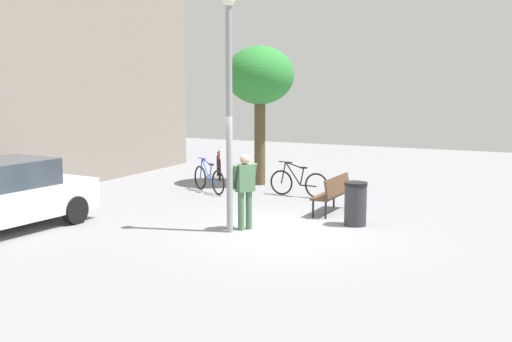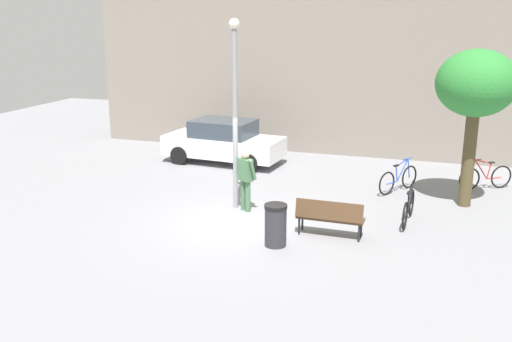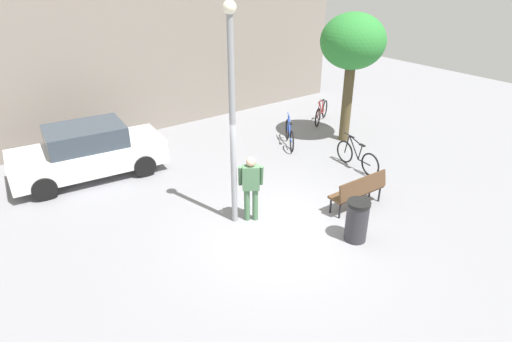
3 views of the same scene
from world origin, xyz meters
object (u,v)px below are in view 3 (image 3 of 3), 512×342
(park_bench, at_px, (359,189))
(bicycle_black, at_px, (357,157))
(lamppost, at_px, (232,107))
(bicycle_red, at_px, (321,112))
(person_by_lamppost, at_px, (251,185))
(parked_car_white, at_px, (88,152))
(trash_bin, at_px, (357,221))
(bicycle_blue, at_px, (290,134))
(plaza_tree, at_px, (353,44))

(park_bench, height_order, bicycle_black, bicycle_black)
(lamppost, xyz_separation_m, park_bench, (2.86, -1.38, -2.35))
(bicycle_red, bearing_deg, person_by_lamppost, -146.98)
(park_bench, relative_size, parked_car_white, 0.37)
(bicycle_black, xyz_separation_m, trash_bin, (-2.80, -2.50, 0.11))
(park_bench, distance_m, bicycle_black, 2.36)
(person_by_lamppost, height_order, parked_car_white, person_by_lamppost)
(park_bench, bearing_deg, bicycle_black, 42.93)
(park_bench, height_order, bicycle_blue, bicycle_blue)
(plaza_tree, distance_m, bicycle_blue, 3.55)
(plaza_tree, height_order, bicycle_black, plaza_tree)
(lamppost, relative_size, bicycle_black, 2.79)
(bicycle_red, height_order, bicycle_black, same)
(person_by_lamppost, xyz_separation_m, bicycle_red, (6.28, 4.08, -0.58))
(lamppost, xyz_separation_m, bicycle_blue, (4.14, 2.86, -2.51))
(lamppost, height_order, plaza_tree, lamppost)
(park_bench, xyz_separation_m, bicycle_black, (1.73, 1.61, -0.16))
(parked_car_white, relative_size, trash_bin, 4.39)
(person_by_lamppost, distance_m, trash_bin, 2.56)
(person_by_lamppost, xyz_separation_m, trash_bin, (1.43, -2.08, -0.47))
(lamppost, xyz_separation_m, trash_bin, (1.78, -2.27, -2.39))
(bicycle_black, relative_size, bicycle_blue, 1.16)
(lamppost, relative_size, park_bench, 3.13)
(parked_car_white, bearing_deg, trash_bin, -60.28)
(lamppost, distance_m, bicycle_blue, 5.62)
(person_by_lamppost, bearing_deg, parked_car_white, 117.43)
(trash_bin, bearing_deg, bicycle_blue, 65.25)
(bicycle_red, bearing_deg, bicycle_black, -119.19)
(person_by_lamppost, xyz_separation_m, plaza_tree, (5.65, 2.27, 2.35))
(bicycle_red, distance_m, parked_car_white, 8.73)
(bicycle_black, bearing_deg, bicycle_red, 60.81)
(park_bench, height_order, trash_bin, trash_bin)
(park_bench, height_order, parked_car_white, parked_car_white)
(bicycle_blue, bearing_deg, person_by_lamppost, -141.18)
(bicycle_black, distance_m, parked_car_white, 7.92)
(bicycle_red, distance_m, bicycle_black, 4.19)
(plaza_tree, height_order, parked_car_white, plaza_tree)
(lamppost, xyz_separation_m, parked_car_white, (-2.08, 4.49, -2.12))
(bicycle_black, relative_size, trash_bin, 1.83)
(bicycle_black, relative_size, parked_car_white, 0.42)
(lamppost, relative_size, trash_bin, 5.10)
(plaza_tree, bearing_deg, person_by_lamppost, -158.06)
(trash_bin, bearing_deg, bicycle_red, 51.78)
(lamppost, relative_size, parked_car_white, 1.16)
(plaza_tree, relative_size, bicycle_black, 2.37)
(trash_bin, bearing_deg, parked_car_white, 119.72)
(parked_car_white, bearing_deg, bicycle_red, -3.95)
(parked_car_white, bearing_deg, bicycle_blue, -14.67)
(person_by_lamppost, xyz_separation_m, bicycle_black, (4.23, 0.42, -0.58))
(lamppost, bearing_deg, trash_bin, -51.87)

